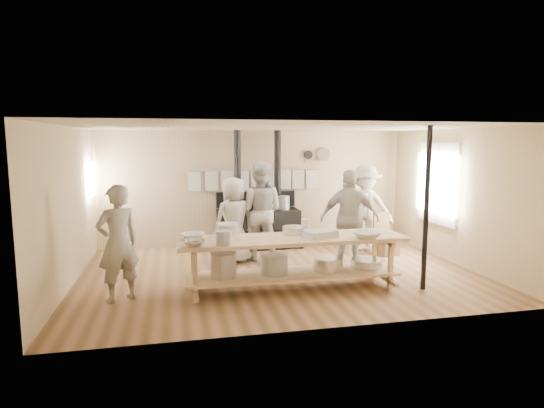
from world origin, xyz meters
name	(u,v)px	position (x,y,z in m)	size (l,w,h in m)	color
ground	(280,273)	(0.00, 0.00, 0.00)	(7.00, 7.00, 0.00)	brown
room_shell	(280,183)	(0.00, 0.00, 1.62)	(7.00, 7.00, 7.00)	tan
window_right	(438,184)	(3.47, 0.60, 1.50)	(0.09, 1.50, 1.65)	beige
left_opening	(91,179)	(-3.45, 2.00, 1.60)	(0.00, 0.90, 0.90)	white
stove	(258,224)	(-0.01, 2.12, 0.52)	(1.90, 0.75, 2.60)	black
towel_rail	(256,177)	(0.00, 2.40, 1.55)	(3.00, 0.04, 0.47)	tan
back_wall_shelf	(317,157)	(1.46, 2.43, 2.00)	(0.63, 0.14, 0.32)	tan
prep_table	(292,257)	(-0.01, -0.90, 0.52)	(3.60, 0.90, 0.85)	tan
support_post	(426,209)	(2.05, -1.35, 1.30)	(0.08, 0.08, 2.60)	black
cook_far_left	(118,243)	(-2.64, -0.88, 0.87)	(0.63, 0.42, 1.74)	#A8A495
cook_left	(260,211)	(-0.16, 1.04, 0.98)	(0.95, 0.74, 1.96)	#A8A495
cook_center	(234,220)	(-0.69, 0.91, 0.84)	(0.82, 0.53, 1.67)	#A8A495
cook_right	(350,219)	(1.38, 0.14, 0.92)	(1.08, 0.45, 1.85)	#A8A495
cook_by_window	(365,208)	(2.21, 1.35, 0.93)	(1.20, 0.69, 1.86)	#A8A495
chair	(386,242)	(2.50, 0.90, 0.26)	(0.49, 0.49, 0.87)	#523A20
bowl_white_a	(193,236)	(-1.55, -0.70, 0.90)	(0.37, 0.37, 0.09)	silver
bowl_steel_a	(194,243)	(-1.55, -1.23, 0.90)	(0.30, 0.30, 0.09)	silver
bowl_white_b	(367,235)	(1.12, -1.23, 0.90)	(0.42, 0.42, 0.10)	silver
bowl_steel_b	(316,234)	(0.37, -0.99, 0.90)	(0.33, 0.33, 0.10)	silver
roasting_pan	(320,234)	(0.42, -1.01, 0.90)	(0.49, 0.33, 0.11)	#B2B2B7
mixing_bowl_large	(294,230)	(0.09, -0.67, 0.91)	(0.39, 0.39, 0.12)	silver
bucket_galv	(224,238)	(-1.12, -1.23, 0.96)	(0.23, 0.23, 0.21)	gray
deep_bowl_enamel	(227,230)	(-1.01, -0.69, 0.96)	(0.35, 0.35, 0.22)	silver
pitcher	(305,226)	(0.31, -0.57, 0.96)	(0.14, 0.14, 0.22)	silver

